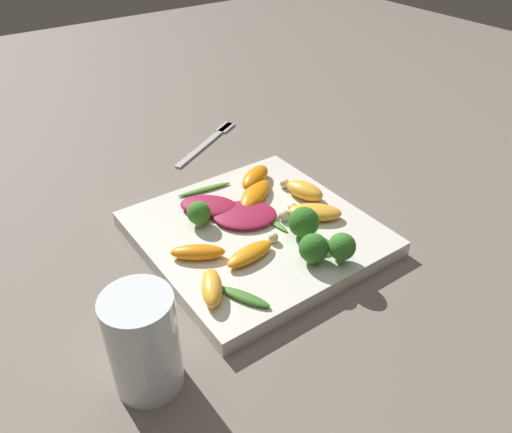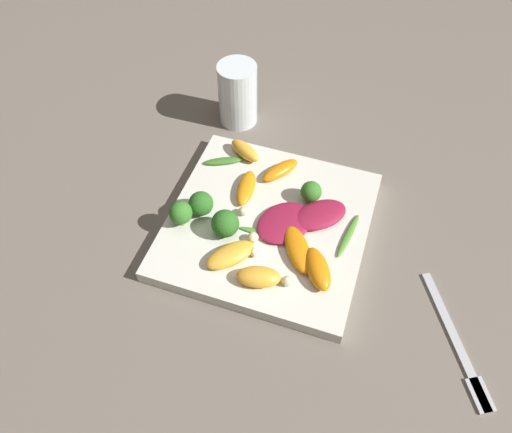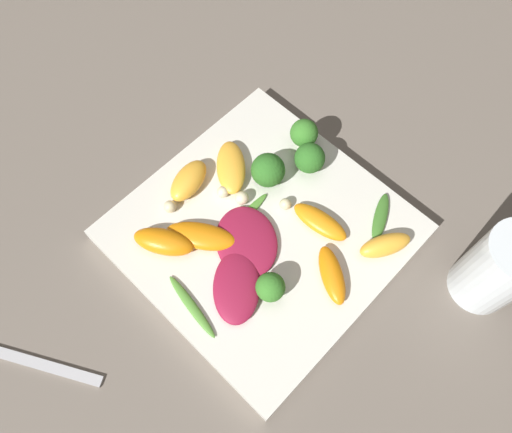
{
  "view_description": "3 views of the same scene",
  "coord_description": "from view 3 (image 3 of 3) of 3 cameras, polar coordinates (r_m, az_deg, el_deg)",
  "views": [
    {
      "loc": [
        0.3,
        0.43,
        0.41
      ],
      "look_at": [
        -0.0,
        -0.0,
        0.03
      ],
      "focal_mm": 35.0,
      "sensor_mm": 36.0,
      "label": 1
    },
    {
      "loc": [
        -0.41,
        -0.12,
        0.59
      ],
      "look_at": [
        -0.0,
        0.02,
        0.03
      ],
      "focal_mm": 35.0,
      "sensor_mm": 36.0,
      "label": 2
    },
    {
      "loc": [
        0.15,
        -0.17,
        0.53
      ],
      "look_at": [
        -0.01,
        0.0,
        0.03
      ],
      "focal_mm": 35.0,
      "sensor_mm": 36.0,
      "label": 3
    }
  ],
  "objects": [
    {
      "name": "ground_plane",
      "position": [
        0.57,
        0.65,
        -2.24
      ],
      "size": [
        2.4,
        2.4,
        0.0
      ],
      "primitive_type": "plane",
      "color": "#6B6056"
    },
    {
      "name": "plate",
      "position": [
        0.56,
        0.67,
        -1.83
      ],
      "size": [
        0.28,
        0.28,
        0.02
      ],
      "color": "silver",
      "rests_on": "ground_plane"
    },
    {
      "name": "drinking_glass",
      "position": [
        0.56,
        25.99,
        -5.45
      ],
      "size": [
        0.07,
        0.07,
        0.11
      ],
      "color": "white",
      "rests_on": "ground_plane"
    },
    {
      "name": "radicchio_leaf_0",
      "position": [
        0.54,
        -1.05,
        -2.9
      ],
      "size": [
        0.11,
        0.1,
        0.01
      ],
      "color": "maroon",
      "rests_on": "plate"
    },
    {
      "name": "radicchio_leaf_1",
      "position": [
        0.52,
        -2.24,
        -8.01
      ],
      "size": [
        0.09,
        0.09,
        0.01
      ],
      "color": "maroon",
      "rests_on": "plate"
    },
    {
      "name": "orange_segment_0",
      "position": [
        0.54,
        -6.29,
        -2.24
      ],
      "size": [
        0.08,
        0.07,
        0.02
      ],
      "color": "orange",
      "rests_on": "plate"
    },
    {
      "name": "orange_segment_1",
      "position": [
        0.53,
        8.67,
        -6.62
      ],
      "size": [
        0.07,
        0.06,
        0.02
      ],
      "color": "orange",
      "rests_on": "plate"
    },
    {
      "name": "orange_segment_2",
      "position": [
        0.55,
        7.32,
        -0.61
      ],
      "size": [
        0.07,
        0.03,
        0.01
      ],
      "color": "orange",
      "rests_on": "plate"
    },
    {
      "name": "orange_segment_3",
      "position": [
        0.54,
        -10.5,
        -2.84
      ],
      "size": [
        0.07,
        0.06,
        0.02
      ],
      "color": "orange",
      "rests_on": "plate"
    },
    {
      "name": "orange_segment_4",
      "position": [
        0.55,
        14.54,
        -3.19
      ],
      "size": [
        0.05,
        0.06,
        0.02
      ],
      "color": "#FCAD33",
      "rests_on": "plate"
    },
    {
      "name": "orange_segment_5",
      "position": [
        0.57,
        -7.71,
        4.09
      ],
      "size": [
        0.04,
        0.06,
        0.02
      ],
      "color": "#FCAD33",
      "rests_on": "plate"
    },
    {
      "name": "orange_segment_6",
      "position": [
        0.58,
        -2.87,
        5.65
      ],
      "size": [
        0.08,
        0.07,
        0.02
      ],
      "color": "#FCAD33",
      "rests_on": "plate"
    },
    {
      "name": "broccoli_floret_0",
      "position": [
        0.59,
        5.51,
        9.43
      ],
      "size": [
        0.03,
        0.03,
        0.04
      ],
      "color": "#84AD5B",
      "rests_on": "plate"
    },
    {
      "name": "broccoli_floret_1",
      "position": [
        0.58,
        6.15,
        6.62
      ],
      "size": [
        0.04,
        0.04,
        0.04
      ],
      "color": "#7A9E51",
      "rests_on": "plate"
    },
    {
      "name": "broccoli_floret_2",
      "position": [
        0.51,
        1.65,
        -8.09
      ],
      "size": [
        0.03,
        0.03,
        0.03
      ],
      "color": "#7A9E51",
      "rests_on": "plate"
    },
    {
      "name": "broccoli_floret_3",
      "position": [
        0.56,
        1.38,
        5.3
      ],
      "size": [
        0.04,
        0.04,
        0.04
      ],
      "color": "#7A9E51",
      "rests_on": "plate"
    },
    {
      "name": "arugula_sprig_0",
      "position": [
        0.56,
        -1.13,
        0.22
      ],
      "size": [
        0.01,
        0.07,
        0.0
      ],
      "color": "#518E33",
      "rests_on": "plate"
    },
    {
      "name": "arugula_sprig_1",
      "position": [
        0.57,
        14.04,
        -0.08
      ],
      "size": [
        0.04,
        0.06,
        0.01
      ],
      "color": "#3D7528",
      "rests_on": "plate"
    },
    {
      "name": "arugula_sprig_2",
      "position": [
        0.52,
        -7.36,
        -10.14
      ],
      "size": [
        0.08,
        0.02,
        0.01
      ],
      "color": "#518E33",
      "rests_on": "plate"
    },
    {
      "name": "macadamia_nut_0",
      "position": [
        0.56,
        -1.61,
        2.13
      ],
      "size": [
        0.02,
        0.02,
        0.02
      ],
      "color": "beige",
      "rests_on": "plate"
    },
    {
      "name": "macadamia_nut_1",
      "position": [
        0.56,
        3.03,
        1.73
      ],
      "size": [
        0.01,
        0.01,
        0.01
      ],
      "color": "beige",
      "rests_on": "plate"
    },
    {
      "name": "macadamia_nut_2",
      "position": [
        0.57,
        -3.52,
        3.08
      ],
      "size": [
        0.01,
        0.01,
        0.01
      ],
      "color": "beige",
      "rests_on": "plate"
    },
    {
      "name": "macadamia_nut_3",
      "position": [
        0.56,
        -9.8,
        1.12
      ],
      "size": [
        0.01,
        0.01,
        0.01
      ],
      "color": "beige",
      "rests_on": "plate"
    }
  ]
}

